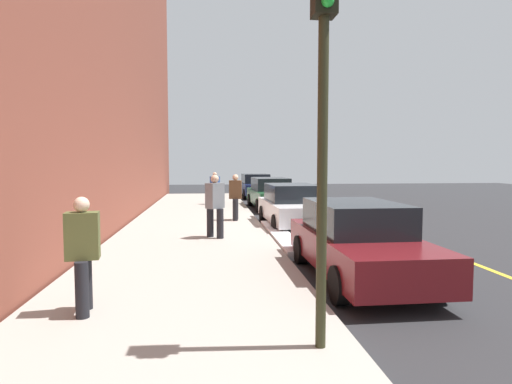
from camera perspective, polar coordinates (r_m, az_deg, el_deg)
ground_plane at (r=15.64m, az=4.12°, el=-4.47°), size 56.00×56.00×0.00m
sidewalk at (r=15.39m, az=-8.09°, el=-4.36°), size 28.00×4.60×0.15m
building_facade at (r=16.41m, az=-18.80°, el=22.26°), size 32.00×0.80×15.00m
lane_stripe_centre at (r=16.51m, az=15.14°, el=-4.14°), size 28.00×0.14×0.01m
snow_bank_curb at (r=12.76m, az=3.29°, el=-5.92°), size 5.28×0.56×0.22m
parked_car_navy at (r=27.63m, az=-0.05°, el=0.84°), size 4.26×2.00×1.51m
parked_car_green at (r=21.10m, az=1.98°, el=-0.17°), size 4.74×2.04×1.51m
parked_car_white at (r=15.23m, az=4.81°, el=-1.84°), size 4.39×2.00×1.51m
parked_car_maroon at (r=8.81m, az=13.28°, el=-6.27°), size 4.62×1.93×1.51m
pedestrian_blue_coat at (r=21.88m, az=-5.45°, el=0.64°), size 0.49×0.52×1.62m
pedestrian_olive_coat at (r=6.65m, az=-21.92°, el=-7.33°), size 0.55×0.49×1.68m
pedestrian_grey_coat at (r=12.29m, az=-5.45°, el=-1.62°), size 0.56×0.56×1.80m
pedestrian_brown_coat at (r=15.90m, az=-2.73°, el=-0.50°), size 0.56×0.49×1.69m
traffic_light_pole at (r=5.04m, az=8.91°, el=13.71°), size 0.35×0.26×4.48m
rolling_suitcase at (r=21.50m, az=-5.38°, el=-1.00°), size 0.34×0.22×0.90m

